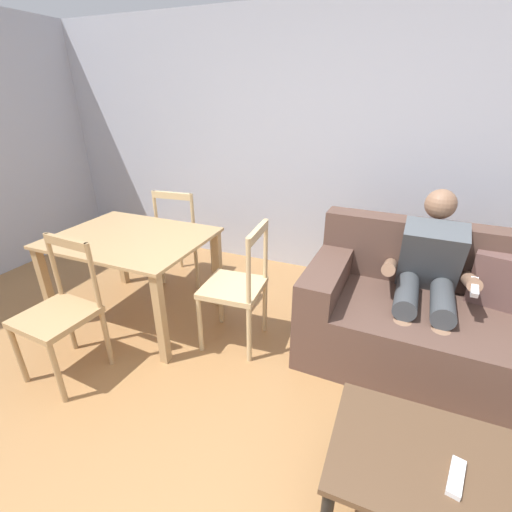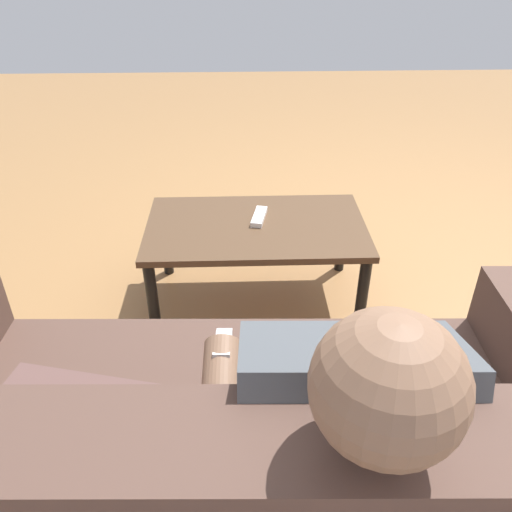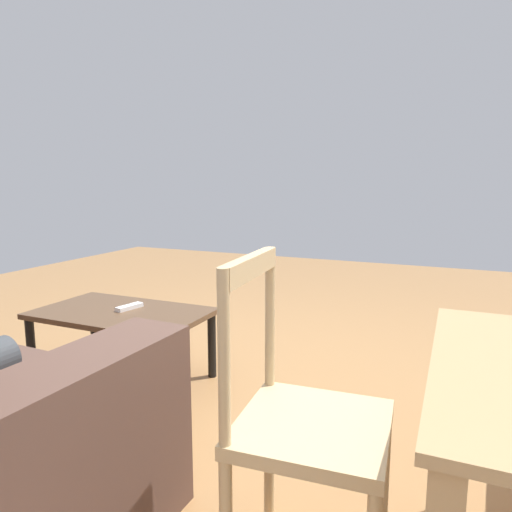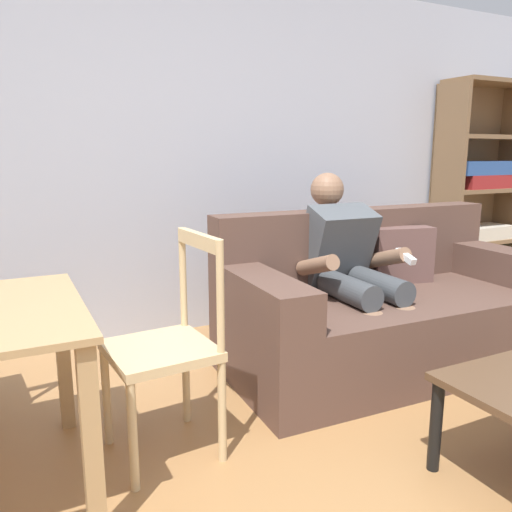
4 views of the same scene
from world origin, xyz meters
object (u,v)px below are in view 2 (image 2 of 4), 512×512
person_lounging (333,436)px  couch (235,486)px  coffee_table (256,235)px  tv_remote (259,217)px

person_lounging → couch: bearing=-17.0°
couch → coffee_table: couch is taller
coffee_table → tv_remote: 0.09m
tv_remote → couch: bearing=-83.1°
coffee_table → tv_remote: (-0.02, -0.05, 0.07)m
couch → person_lounging: 0.36m
couch → person_lounging: person_lounging is taller
couch → tv_remote: (-0.11, -1.28, 0.10)m
couch → coffee_table: size_ratio=2.04×
person_lounging → tv_remote: person_lounging is taller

